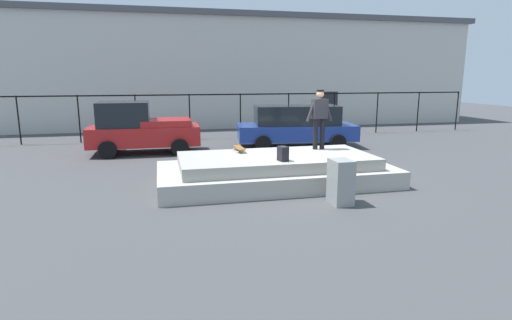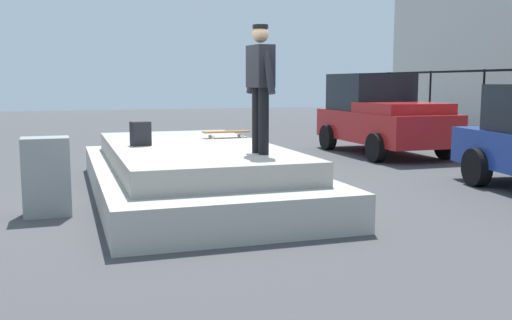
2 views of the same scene
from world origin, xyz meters
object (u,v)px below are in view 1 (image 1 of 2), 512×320
backpack (283,154)px  car_blue_hatchback_mid (296,125)px  car_red_pickup_near (140,128)px  skateboarder (319,115)px  skateboard (239,148)px  utility_box (341,182)px

backpack → car_blue_hatchback_mid: car_blue_hatchback_mid is taller
car_red_pickup_near → car_blue_hatchback_mid: car_red_pickup_near is taller
skateboarder → car_blue_hatchback_mid: bearing=78.8°
skateboard → utility_box: size_ratio=0.79×
skateboarder → backpack: size_ratio=4.68×
backpack → utility_box: backpack is taller
skateboard → car_blue_hatchback_mid: (3.30, 4.69, 0.03)m
skateboard → car_blue_hatchback_mid: car_blue_hatchback_mid is taller
skateboarder → backpack: 2.24m
skateboarder → skateboard: bearing=176.2°
car_red_pickup_near → skateboard: bearing=-58.5°
skateboarder → backpack: bearing=-137.1°
skateboarder → car_red_pickup_near: bearing=137.0°
skateboarder → car_red_pickup_near: (-5.23, 4.87, -0.83)m
skateboard → car_blue_hatchback_mid: size_ratio=0.16×
skateboard → backpack: backpack is taller
skateboarder → car_red_pickup_near: size_ratio=0.42×
skateboard → utility_box: utility_box is taller
skateboard → car_red_pickup_near: car_red_pickup_near is taller
backpack → car_red_pickup_near: bearing=18.2°
car_blue_hatchback_mid → skateboarder: bearing=-101.2°
skateboard → car_blue_hatchback_mid: bearing=54.9°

